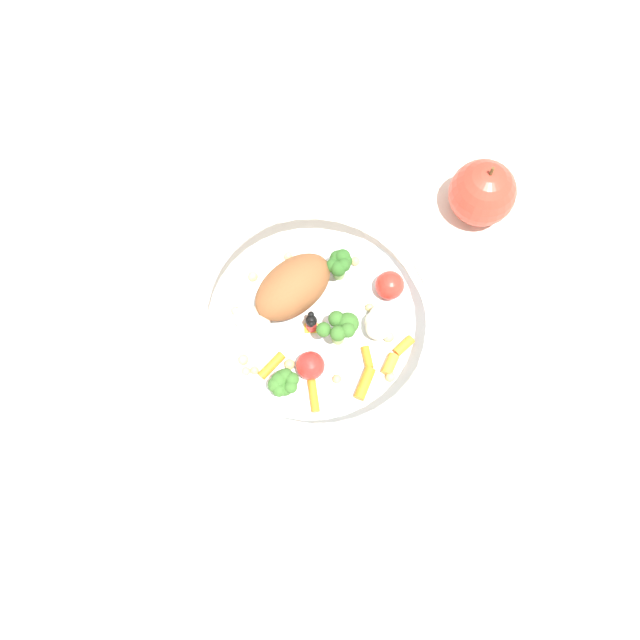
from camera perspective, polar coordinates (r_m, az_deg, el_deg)
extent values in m
plane|color=silver|center=(0.75, -0.55, 0.20)|extent=(2.40, 2.40, 0.00)
cylinder|color=white|center=(0.74, 0.00, -0.76)|extent=(0.24, 0.24, 0.01)
torus|color=white|center=(0.69, 0.00, 0.65)|extent=(0.26, 0.26, 0.01)
ellipsoid|color=brown|center=(0.72, -2.36, 2.89)|extent=(0.09, 0.11, 0.06)
cylinder|color=#8EB766|center=(0.71, 1.59, -1.33)|extent=(0.01, 0.01, 0.03)
sphere|color=#386B28|center=(0.69, 1.45, 0.09)|extent=(0.02, 0.02, 0.02)
sphere|color=#386B28|center=(0.69, 0.70, -0.71)|extent=(0.02, 0.02, 0.02)
sphere|color=#386B28|center=(0.68, 1.57, -1.17)|extent=(0.02, 0.02, 0.02)
sphere|color=#386B28|center=(0.68, 2.43, -0.88)|extent=(0.02, 0.02, 0.02)
sphere|color=#386B28|center=(0.69, 2.44, -0.29)|extent=(0.02, 0.02, 0.02)
cylinder|color=#7FAD5B|center=(0.74, 1.68, 4.29)|extent=(0.01, 0.01, 0.02)
sphere|color=#2D6023|center=(0.73, 1.56, 5.38)|extent=(0.02, 0.02, 0.02)
sphere|color=#2D6023|center=(0.73, 1.26, 5.06)|extent=(0.01, 0.01, 0.01)
sphere|color=#2D6023|center=(0.72, 1.12, 4.74)|extent=(0.02, 0.02, 0.02)
sphere|color=#2D6023|center=(0.72, 1.60, 4.49)|extent=(0.02, 0.02, 0.02)
sphere|color=#2D6023|center=(0.72, 2.06, 4.79)|extent=(0.02, 0.02, 0.02)
sphere|color=#2D6023|center=(0.72, 2.24, 5.14)|extent=(0.01, 0.01, 0.01)
sphere|color=#2D6023|center=(0.73, 1.97, 5.48)|extent=(0.02, 0.02, 0.02)
cylinder|color=#8EB766|center=(0.70, -3.12, -5.86)|extent=(0.01, 0.01, 0.02)
sphere|color=#386B28|center=(0.69, -3.41, -4.93)|extent=(0.01, 0.01, 0.01)
sphere|color=#386B28|center=(0.68, -3.55, -5.27)|extent=(0.02, 0.02, 0.02)
sphere|color=#386B28|center=(0.68, -3.86, -5.62)|extent=(0.02, 0.02, 0.02)
sphere|color=#386B28|center=(0.68, -3.57, -6.07)|extent=(0.01, 0.01, 0.01)
sphere|color=#386B28|center=(0.68, -3.06, -5.89)|extent=(0.02, 0.02, 0.02)
sphere|color=#386B28|center=(0.68, -2.56, -5.81)|extent=(0.01, 0.01, 0.01)
sphere|color=#386B28|center=(0.68, -2.45, -5.16)|extent=(0.01, 0.01, 0.01)
sphere|color=#386B28|center=(0.68, -2.99, -4.87)|extent=(0.02, 0.02, 0.02)
sphere|color=silver|center=(0.72, -6.31, 0.21)|extent=(0.03, 0.03, 0.03)
sphere|color=silver|center=(0.72, -6.30, -0.62)|extent=(0.03, 0.03, 0.03)
sphere|color=silver|center=(0.72, -6.07, -0.52)|extent=(0.03, 0.03, 0.03)
sphere|color=silver|center=(0.72, -5.21, -0.15)|extent=(0.02, 0.02, 0.02)
sphere|color=white|center=(0.72, 5.34, 0.30)|extent=(0.02, 0.02, 0.02)
sphere|color=white|center=(0.72, 5.31, 0.30)|extent=(0.03, 0.03, 0.03)
sphere|color=white|center=(0.72, 4.79, -0.17)|extent=(0.02, 0.02, 0.02)
sphere|color=white|center=(0.71, 5.08, -0.59)|extent=(0.03, 0.03, 0.03)
sphere|color=white|center=(0.72, 5.49, 0.02)|extent=(0.03, 0.03, 0.03)
sphere|color=white|center=(0.72, 6.32, 0.18)|extent=(0.03, 0.03, 0.03)
sphere|color=white|center=(0.72, 5.55, 0.42)|extent=(0.02, 0.02, 0.02)
cube|color=yellow|center=(0.73, -0.74, -0.70)|extent=(0.01, 0.02, 0.00)
cylinder|color=red|center=(0.72, -0.75, -0.43)|extent=(0.01, 0.01, 0.02)
sphere|color=black|center=(0.71, -0.76, -0.05)|extent=(0.01, 0.01, 0.01)
sphere|color=black|center=(0.70, -0.79, 0.48)|extent=(0.01, 0.01, 0.01)
sphere|color=black|center=(0.70, -0.75, -0.34)|extent=(0.01, 0.01, 0.01)
cylinder|color=orange|center=(0.70, -0.56, -6.59)|extent=(0.04, 0.02, 0.01)
cylinder|color=orange|center=(0.71, 3.90, -5.52)|extent=(0.03, 0.03, 0.01)
cylinder|color=orange|center=(0.72, 4.13, -3.26)|extent=(0.03, 0.01, 0.01)
cylinder|color=orange|center=(0.71, -4.21, -3.96)|extent=(0.03, 0.03, 0.01)
cylinder|color=orange|center=(0.72, 7.28, -2.24)|extent=(0.02, 0.03, 0.01)
cylinder|color=orange|center=(0.71, 6.10, -3.84)|extent=(0.03, 0.02, 0.01)
sphere|color=red|center=(0.70, -0.84, -3.97)|extent=(0.03, 0.03, 0.03)
sphere|color=red|center=(0.74, 6.01, 3.17)|extent=(0.03, 0.03, 0.03)
sphere|color=tan|center=(0.74, 4.32, 1.10)|extent=(0.01, 0.01, 0.01)
sphere|color=#D1B775|center=(0.72, 5.98, -1.46)|extent=(0.01, 0.01, 0.01)
sphere|color=tan|center=(0.76, 3.09, 5.13)|extent=(0.01, 0.01, 0.01)
sphere|color=#D1B775|center=(0.75, -5.84, 3.79)|extent=(0.01, 0.01, 0.01)
sphere|color=#D1B775|center=(0.72, -6.67, -3.43)|extent=(0.01, 0.01, 0.01)
sphere|color=#D1B775|center=(0.76, -2.77, 5.58)|extent=(0.01, 0.01, 0.01)
sphere|color=#D1B775|center=(0.74, -7.37, 0.82)|extent=(0.01, 0.01, 0.01)
sphere|color=#D1B775|center=(0.71, -6.46, -4.44)|extent=(0.01, 0.01, 0.01)
sphere|color=tan|center=(0.71, 1.52, -5.12)|extent=(0.01, 0.01, 0.01)
sphere|color=tan|center=(0.71, -5.71, -4.37)|extent=(0.01, 0.01, 0.01)
sphere|color=#D1B775|center=(0.74, -5.23, 1.09)|extent=(0.01, 0.01, 0.01)
sphere|color=tan|center=(0.71, 6.14, -4.94)|extent=(0.01, 0.01, 0.01)
sphere|color=tan|center=(0.71, -2.66, -3.86)|extent=(0.01, 0.01, 0.01)
sphere|color=#BC3828|center=(0.79, 13.91, 10.66)|extent=(0.08, 0.08, 0.08)
cylinder|color=brown|center=(0.76, 14.69, 12.38)|extent=(0.00, 0.00, 0.01)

